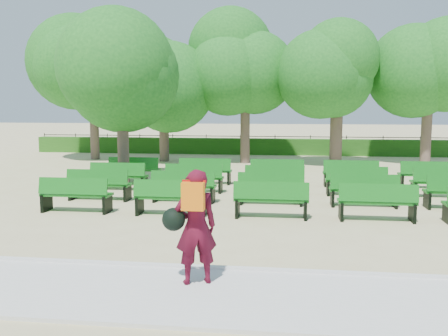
% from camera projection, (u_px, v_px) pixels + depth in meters
% --- Properties ---
extents(ground, '(120.00, 120.00, 0.00)m').
position_uv_depth(ground, '(226.00, 201.00, 14.63)').
color(ground, tan).
extents(paving, '(30.00, 2.20, 0.06)m').
position_uv_depth(paving, '(162.00, 294.00, 7.35)').
color(paving, silver).
rests_on(paving, ground).
extents(curb, '(30.00, 0.12, 0.10)m').
position_uv_depth(curb, '(179.00, 267.00, 8.48)').
color(curb, silver).
rests_on(curb, ground).
extents(hedge, '(26.00, 0.70, 0.90)m').
position_uv_depth(hedge, '(257.00, 146.00, 28.35)').
color(hedge, '#265D17').
rests_on(hedge, ground).
extents(fence, '(26.00, 0.10, 1.02)m').
position_uv_depth(fence, '(257.00, 154.00, 28.80)').
color(fence, black).
rests_on(fence, ground).
extents(tree_line, '(21.80, 6.80, 7.04)m').
position_uv_depth(tree_line, '(252.00, 162.00, 24.47)').
color(tree_line, '#206F20').
rests_on(tree_line, ground).
extents(bench_array, '(1.88, 0.69, 1.17)m').
position_uv_depth(bench_array, '(273.00, 196.00, 14.96)').
color(bench_array, '#126717').
rests_on(bench_array, ground).
extents(tree_among, '(3.88, 3.88, 5.59)m').
position_uv_depth(tree_among, '(121.00, 75.00, 16.96)').
color(tree_among, brown).
rests_on(tree_among, ground).
extents(person, '(0.89, 0.64, 1.78)m').
position_uv_depth(person, '(194.00, 225.00, 7.60)').
color(person, '#4A0A1B').
rests_on(person, ground).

